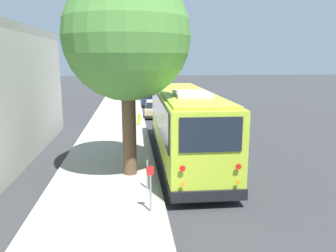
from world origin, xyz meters
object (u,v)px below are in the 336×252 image
parked_sedan_white (148,93)px  parked_sedan_gray (143,84)px  parked_sedan_tan (155,109)px  shuttle_bus (185,121)px  fire_hydrant (139,119)px  parked_sedan_navy (151,99)px  street_tree (127,28)px  sign_post_near (151,188)px  parked_sedan_black (146,88)px  sign_post_far (147,174)px

parked_sedan_white → parked_sedan_gray: parked_sedan_gray is taller
parked_sedan_tan → parked_sedan_gray: 26.51m
parked_sedan_tan → parked_sedan_white: size_ratio=1.00×
shuttle_bus → fire_hydrant: size_ratio=13.64×
parked_sedan_navy → street_tree: 21.73m
parked_sedan_white → parked_sedan_gray: bearing=3.1°
parked_sedan_white → sign_post_near: (-31.18, 1.59, 0.31)m
shuttle_bus → parked_sedan_tan: bearing=3.1°
parked_sedan_black → sign_post_far: 36.40m
parked_sedan_white → street_tree: street_tree is taller
parked_sedan_navy → fire_hydrant: 11.24m
parked_sedan_navy → parked_sedan_white: 6.60m
shuttle_bus → sign_post_near: 6.01m
parked_sedan_tan → parked_sedan_black: size_ratio=1.02×
parked_sedan_navy → parked_sedan_white: parked_sedan_navy is taller
street_tree → parked_sedan_black: bearing=-3.8°
shuttle_bus → parked_sedan_white: 25.62m
parked_sedan_white → fire_hydrant: 17.80m
shuttle_bus → street_tree: street_tree is taller
parked_sedan_white → street_tree: bearing=178.2°
fire_hydrant → street_tree: bearing=176.3°
shuttle_bus → parked_sedan_tan: 12.37m
parked_sedan_black → fire_hydrant: (-24.72, 1.68, -0.06)m
parked_sedan_black → sign_post_far: parked_sedan_black is taller
parked_sedan_navy → parked_sedan_gray: size_ratio=1.14×
sign_post_near → shuttle_bus: bearing=-19.3°
shuttle_bus → parked_sedan_navy: bearing=2.0°
street_tree → sign_post_near: street_tree is taller
shuttle_bus → street_tree: (-1.98, 2.58, 4.01)m
parked_sedan_black → sign_post_near: bearing=178.2°
parked_sedan_black → parked_sedan_gray: parked_sedan_black is taller
parked_sedan_black → fire_hydrant: bearing=176.9°
parked_sedan_white → parked_sedan_navy: bearing=-177.1°
street_tree → parked_sedan_white: bearing=-4.6°
parked_sedan_navy → sign_post_far: size_ratio=4.49×
street_tree → fire_hydrant: street_tree is taller
parked_sedan_navy → street_tree: street_tree is taller
parked_sedan_gray → sign_post_far: parked_sedan_gray is taller
shuttle_bus → parked_sedan_tan: (12.30, 0.47, -1.25)m
parked_sedan_black → sign_post_near: (-38.17, 1.69, 0.29)m
parked_sedan_navy → sign_post_near: (-24.58, 1.60, 0.30)m
parked_sedan_navy → sign_post_far: bearing=-179.4°
parked_sedan_white → sign_post_far: 29.42m
parked_sedan_navy → parked_sedan_black: (13.59, -0.10, 0.02)m
parked_sedan_tan → street_tree: street_tree is taller
sign_post_near → parked_sedan_tan: bearing=-4.8°
parked_sedan_navy → fire_hydrant: size_ratio=5.91×
parked_sedan_gray → sign_post_near: 44.43m
shuttle_bus → parked_sedan_white: bearing=1.8°
parked_sedan_gray → parked_sedan_tan: bearing=178.5°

